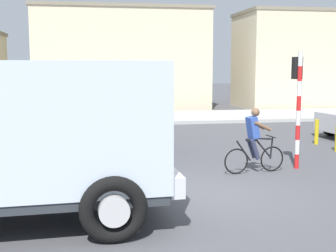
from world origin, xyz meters
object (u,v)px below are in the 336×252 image
(pedestrian_near_kerb, at_px, (44,117))
(cyclist, at_px, (254,141))
(truck_foreground, at_px, (15,132))
(bollard_far, at_px, (317,132))
(car_red_near, at_px, (97,128))
(traffic_light_pole, at_px, (298,93))

(pedestrian_near_kerb, bearing_deg, cyclist, -48.24)
(truck_foreground, xyz_separation_m, bollard_far, (9.32, 6.91, -1.22))
(cyclist, xyz_separation_m, car_red_near, (-4.02, 3.44, -0.05))
(cyclist, bearing_deg, traffic_light_pole, 15.38)
(truck_foreground, distance_m, traffic_light_pole, 7.72)
(bollard_far, bearing_deg, truck_foreground, -143.46)
(traffic_light_pole, distance_m, bollard_far, 4.53)
(cyclist, xyz_separation_m, bollard_far, (3.77, 3.84, -0.41))
(cyclist, xyz_separation_m, traffic_light_pole, (1.35, 0.37, 1.20))
(traffic_light_pole, bearing_deg, pedestrian_near_kerb, 139.21)
(traffic_light_pole, xyz_separation_m, bollard_far, (2.42, 3.47, -1.62))
(pedestrian_near_kerb, bearing_deg, traffic_light_pole, -40.79)
(truck_foreground, xyz_separation_m, pedestrian_near_kerb, (-0.40, 9.75, -0.82))
(truck_foreground, relative_size, car_red_near, 1.35)
(cyclist, distance_m, bollard_far, 5.39)
(truck_foreground, distance_m, bollard_far, 11.67)
(cyclist, height_order, pedestrian_near_kerb, cyclist)
(traffic_light_pole, xyz_separation_m, pedestrian_near_kerb, (-7.30, 6.30, -1.22))
(car_red_near, height_order, bollard_far, car_red_near)
(traffic_light_pole, height_order, pedestrian_near_kerb, traffic_light_pole)
(cyclist, height_order, traffic_light_pole, traffic_light_pole)
(car_red_near, relative_size, pedestrian_near_kerb, 2.53)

